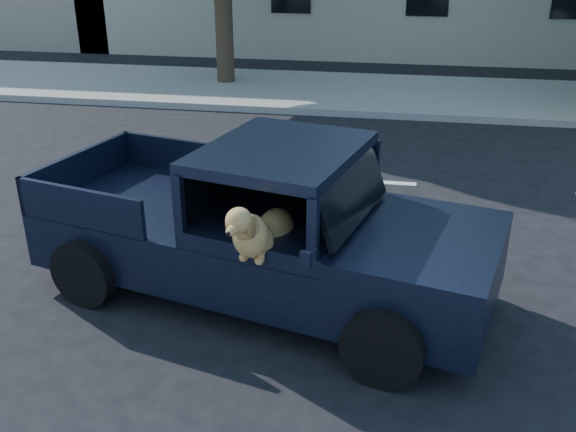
# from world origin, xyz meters

# --- Properties ---
(ground) EXTENTS (120.00, 120.00, 0.00)m
(ground) POSITION_xyz_m (0.00, 0.00, 0.00)
(ground) COLOR black
(ground) RESTS_ON ground
(far_sidewalk) EXTENTS (60.00, 4.00, 0.15)m
(far_sidewalk) POSITION_xyz_m (0.00, 9.20, 0.07)
(far_sidewalk) COLOR gray
(far_sidewalk) RESTS_ON ground
(lane_stripes) EXTENTS (21.60, 0.14, 0.01)m
(lane_stripes) POSITION_xyz_m (2.00, 3.40, 0.01)
(lane_stripes) COLOR silver
(lane_stripes) RESTS_ON ground
(pickup_truck) EXTENTS (5.16, 3.05, 1.74)m
(pickup_truck) POSITION_xyz_m (-0.97, -0.26, 0.59)
(pickup_truck) COLOR black
(pickup_truck) RESTS_ON ground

